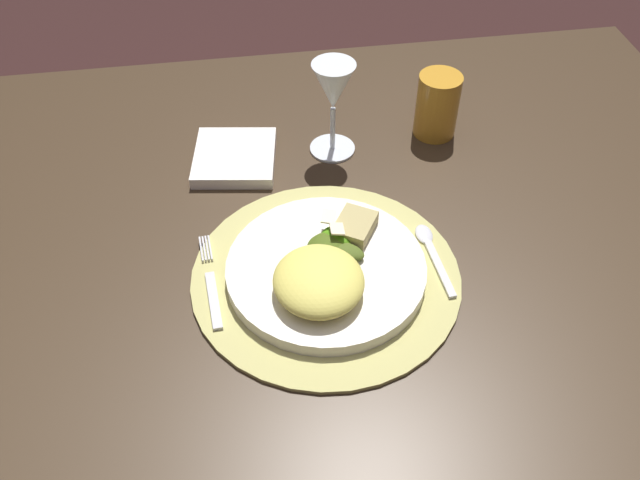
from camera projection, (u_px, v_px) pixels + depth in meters
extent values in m
plane|color=#301A19|center=(322.00, 474.00, 1.43)|extent=(6.00, 6.00, 0.00)
cube|color=#3C2C1C|center=(323.00, 249.00, 0.93)|extent=(1.34, 1.01, 0.02)
cylinder|color=#402E1C|center=(11.00, 249.00, 1.41)|extent=(0.07, 0.07, 0.68)
cylinder|color=#38301E|center=(550.00, 191.00, 1.54)|extent=(0.07, 0.07, 0.68)
cylinder|color=tan|center=(326.00, 276.00, 0.88)|extent=(0.35, 0.35, 0.01)
cylinder|color=white|center=(326.00, 270.00, 0.87)|extent=(0.26, 0.26, 0.02)
ellipsoid|color=#E2D35B|center=(319.00, 281.00, 0.82)|extent=(0.11, 0.12, 0.04)
ellipsoid|color=#47591D|center=(343.00, 251.00, 0.87)|extent=(0.06, 0.05, 0.02)
ellipsoid|color=#445717|center=(324.00, 245.00, 0.88)|extent=(0.07, 0.06, 0.02)
ellipsoid|color=#427D12|center=(336.00, 238.00, 0.88)|extent=(0.06, 0.06, 0.02)
cube|color=beige|center=(329.00, 218.00, 0.89)|extent=(0.02, 0.03, 0.01)
cube|color=beige|center=(337.00, 229.00, 0.87)|extent=(0.02, 0.03, 0.01)
cube|color=tan|center=(355.00, 226.00, 0.90)|extent=(0.07, 0.08, 0.02)
cube|color=silver|center=(214.00, 300.00, 0.84)|extent=(0.02, 0.09, 0.00)
cube|color=silver|center=(201.00, 250.00, 0.91)|extent=(0.01, 0.05, 0.00)
cube|color=silver|center=(204.00, 249.00, 0.91)|extent=(0.01, 0.05, 0.00)
cube|color=silver|center=(207.00, 249.00, 0.91)|extent=(0.01, 0.05, 0.00)
cube|color=silver|center=(210.00, 248.00, 0.91)|extent=(0.01, 0.05, 0.00)
cube|color=silver|center=(440.00, 268.00, 0.88)|extent=(0.02, 0.10, 0.00)
ellipsoid|color=silver|center=(424.00, 234.00, 0.93)|extent=(0.02, 0.04, 0.01)
cube|color=white|center=(235.00, 157.00, 1.04)|extent=(0.14, 0.15, 0.02)
cylinder|color=silver|center=(332.00, 148.00, 1.07)|extent=(0.07, 0.07, 0.00)
cylinder|color=silver|center=(333.00, 128.00, 1.04)|extent=(0.01, 0.01, 0.07)
cone|color=silver|center=(333.00, 87.00, 0.99)|extent=(0.07, 0.07, 0.07)
cylinder|color=#C98A29|center=(437.00, 105.00, 1.06)|extent=(0.07, 0.07, 0.10)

